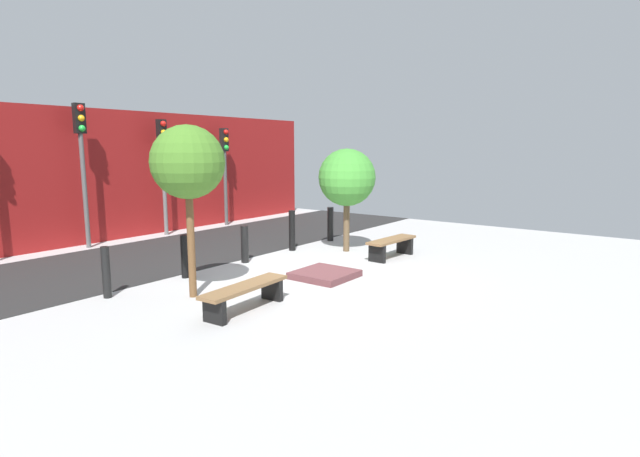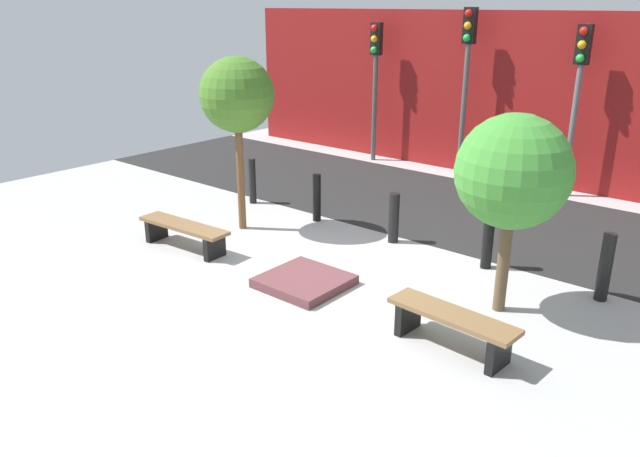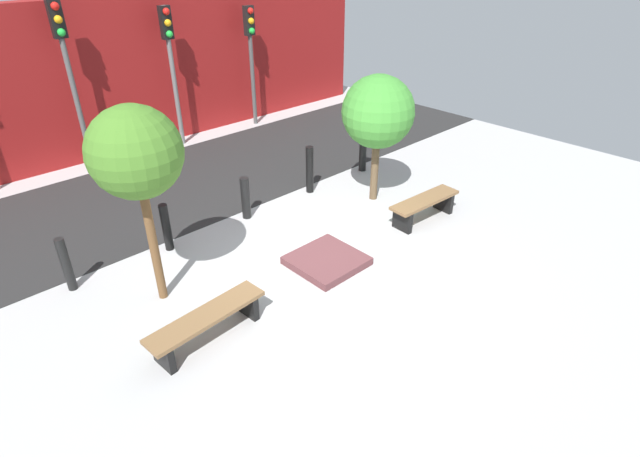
% 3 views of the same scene
% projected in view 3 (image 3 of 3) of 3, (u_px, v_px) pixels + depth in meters
% --- Properties ---
extents(ground_plane, '(18.00, 18.00, 0.00)m').
position_uv_depth(ground_plane, '(315.00, 257.00, 8.89)').
color(ground_plane, '#A9A9A9').
extents(road_strip, '(18.00, 4.14, 0.01)m').
position_uv_depth(road_strip, '(188.00, 182.00, 11.62)').
color(road_strip, '#252525').
rests_on(road_strip, ground).
extents(building_facade, '(16.20, 0.50, 3.76)m').
position_uv_depth(building_facade, '(114.00, 77.00, 12.61)').
color(building_facade, maroon).
rests_on(building_facade, ground).
extents(bench_left, '(1.81, 0.53, 0.44)m').
position_uv_depth(bench_left, '(207.00, 321.00, 6.93)').
color(bench_left, black).
rests_on(bench_left, ground).
extents(bench_right, '(1.65, 0.54, 0.48)m').
position_uv_depth(bench_right, '(424.00, 205.00, 9.91)').
color(bench_right, black).
rests_on(bench_right, ground).
extents(planter_bed, '(1.16, 1.14, 0.14)m').
position_uv_depth(planter_bed, '(327.00, 261.00, 8.68)').
color(planter_bed, brown).
rests_on(planter_bed, ground).
extents(tree_behind_left_bench, '(1.30, 1.30, 3.08)m').
position_uv_depth(tree_behind_left_bench, '(135.00, 154.00, 6.71)').
color(tree_behind_left_bench, brown).
rests_on(tree_behind_left_bench, ground).
extents(tree_behind_right_bench, '(1.47, 1.47, 2.66)m').
position_uv_depth(tree_behind_right_bench, '(378.00, 113.00, 9.96)').
color(tree_behind_right_bench, brown).
rests_on(tree_behind_right_bench, ground).
extents(bollard_far_left, '(0.15, 0.15, 0.94)m').
position_uv_depth(bollard_far_left, '(66.00, 264.00, 7.86)').
color(bollard_far_left, black).
rests_on(bollard_far_left, ground).
extents(bollard_left, '(0.16, 0.16, 0.91)m').
position_uv_depth(bollard_left, '(166.00, 227.00, 8.91)').
color(bollard_left, black).
rests_on(bollard_left, ground).
extents(bollard_center, '(0.18, 0.18, 0.88)m').
position_uv_depth(bollard_center, '(246.00, 198.00, 9.95)').
color(bollard_center, black).
rests_on(bollard_center, ground).
extents(bollard_right, '(0.17, 0.17, 1.06)m').
position_uv_depth(bollard_right, '(310.00, 170.00, 10.94)').
color(bollard_right, black).
rests_on(bollard_right, ground).
extents(bollard_far_right, '(0.18, 0.18, 0.98)m').
position_uv_depth(bollard_far_right, '(363.00, 151.00, 12.00)').
color(bollard_far_right, black).
rests_on(bollard_far_right, ground).
extents(traffic_light_mid_west, '(0.28, 0.27, 3.83)m').
position_uv_depth(traffic_light_mid_west, '(66.00, 58.00, 11.03)').
color(traffic_light_mid_west, '#535353').
rests_on(traffic_light_mid_west, ground).
extents(traffic_light_mid_east, '(0.28, 0.27, 3.52)m').
position_uv_depth(traffic_light_mid_east, '(170.00, 52.00, 12.62)').
color(traffic_light_mid_east, slate).
rests_on(traffic_light_mid_east, ground).
extents(traffic_light_east, '(0.28, 0.27, 3.34)m').
position_uv_depth(traffic_light_east, '(251.00, 44.00, 14.18)').
color(traffic_light_east, '#494949').
rests_on(traffic_light_east, ground).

